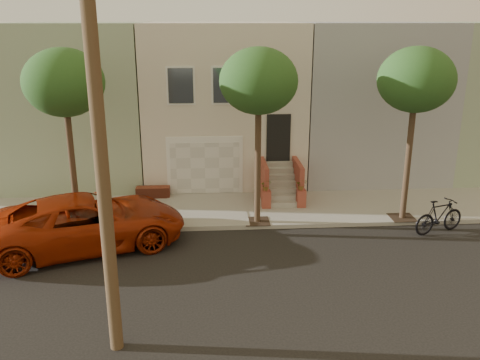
{
  "coord_description": "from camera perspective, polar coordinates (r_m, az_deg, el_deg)",
  "views": [
    {
      "loc": [
        -0.82,
        -13.54,
        7.33
      ],
      "look_at": [
        0.3,
        3.0,
        2.06
      ],
      "focal_mm": 38.17,
      "sensor_mm": 36.0,
      "label": 1
    }
  ],
  "objects": [
    {
      "name": "tree_mid",
      "position": [
        17.66,
        2.1,
        10.87
      ],
      "size": [
        2.7,
        2.57,
        6.3
      ],
      "color": "#2D2116",
      "rests_on": "sidewalk"
    },
    {
      "name": "motorcycle",
      "position": [
        19.45,
        21.39,
        -3.8
      ],
      "size": [
        2.17,
        1.25,
        1.26
      ],
      "primitive_type": "imported",
      "rotation": [
        0.0,
        0.0,
        1.91
      ],
      "color": "black",
      "rests_on": "ground"
    },
    {
      "name": "sidewalk",
      "position": [
        20.26,
        -1.3,
        -3.36
      ],
      "size": [
        40.0,
        3.7,
        0.15
      ],
      "primitive_type": "cube",
      "color": "#9A988C",
      "rests_on": "ground"
    },
    {
      "name": "tree_right",
      "position": [
        19.03,
        19.1,
        10.43
      ],
      "size": [
        2.7,
        2.57,
        6.3
      ],
      "color": "#2D2116",
      "rests_on": "sidewalk"
    },
    {
      "name": "ground",
      "position": [
        15.42,
        -0.37,
        -10.75
      ],
      "size": [
        90.0,
        90.0,
        0.0
      ],
      "primitive_type": "plane",
      "color": "black",
      "rests_on": "ground"
    },
    {
      "name": "house_row",
      "position": [
        25.02,
        -1.98,
        9.15
      ],
      "size": [
        33.1,
        11.7,
        7.0
      ],
      "color": "beige",
      "rests_on": "sidewalk"
    },
    {
      "name": "tree_left",
      "position": [
        18.18,
        -19.08,
        10.13
      ],
      "size": [
        2.7,
        2.57,
        6.3
      ],
      "color": "#2D2116",
      "rests_on": "sidewalk"
    },
    {
      "name": "pickup_truck",
      "position": [
        17.67,
        -16.75,
        -4.52
      ],
      "size": [
        7.04,
        4.84,
        1.79
      ],
      "primitive_type": "imported",
      "rotation": [
        0.0,
        0.0,
        1.89
      ],
      "color": "#952408",
      "rests_on": "ground"
    }
  ]
}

